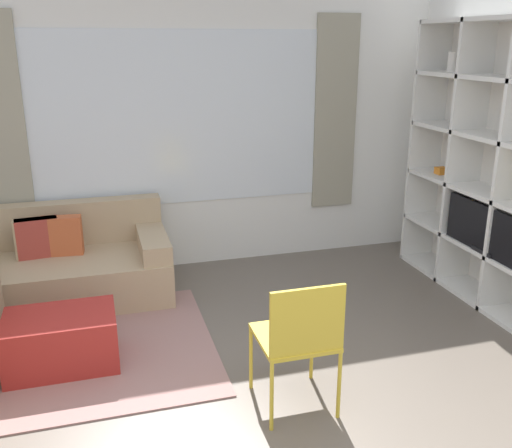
% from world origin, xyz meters
% --- Properties ---
extents(wall_back, '(6.27, 0.11, 2.70)m').
position_xyz_m(wall_back, '(0.00, 3.30, 1.36)').
color(wall_back, white).
rests_on(wall_back, ground_plane).
extents(area_rug, '(2.60, 1.68, 0.01)m').
position_xyz_m(area_rug, '(-1.36, 1.77, 0.01)').
color(area_rug, gray).
rests_on(area_rug, ground_plane).
extents(couch_main, '(1.74, 0.93, 0.77)m').
position_xyz_m(couch_main, '(-1.12, 2.80, 0.29)').
color(couch_main, tan).
rests_on(couch_main, ground_plane).
extents(ottoman, '(0.74, 0.49, 0.38)m').
position_xyz_m(ottoman, '(-1.12, 1.63, 0.19)').
color(ottoman, '#A82823').
rests_on(ottoman, ground_plane).
extents(folding_chair, '(0.44, 0.46, 0.86)m').
position_xyz_m(folding_chair, '(0.26, 0.70, 0.52)').
color(folding_chair, gold).
rests_on(folding_chair, ground_plane).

